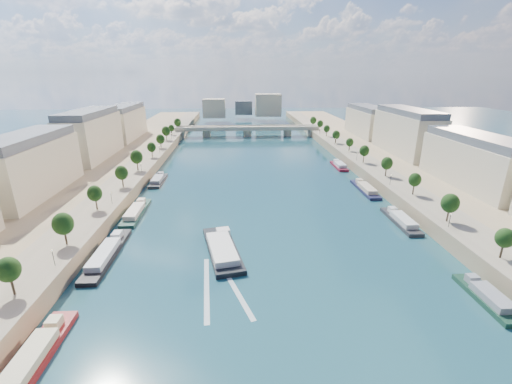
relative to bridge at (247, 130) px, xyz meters
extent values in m
plane|color=#0B2634|center=(0.00, -127.69, -5.08)|extent=(700.00, 700.00, 0.00)
cube|color=#9E8460|center=(-72.00, -127.69, -2.58)|extent=(44.00, 520.00, 5.00)
cube|color=#9E8460|center=(72.00, -127.69, -2.58)|extent=(44.00, 520.00, 5.00)
cube|color=gray|center=(-57.00, -127.69, -0.03)|extent=(14.00, 520.00, 0.10)
cube|color=gray|center=(57.00, -127.69, -0.03)|extent=(14.00, 520.00, 0.10)
cylinder|color=#382B1E|center=(-55.00, -209.69, 1.83)|extent=(0.50, 0.50, 3.82)
ellipsoid|color=black|center=(-55.00, -209.69, 5.42)|extent=(4.80, 4.80, 5.52)
cylinder|color=#382B1E|center=(-55.00, -185.69, 1.83)|extent=(0.50, 0.50, 3.82)
ellipsoid|color=black|center=(-55.00, -185.69, 5.42)|extent=(4.80, 4.80, 5.52)
cylinder|color=#382B1E|center=(-55.00, -161.69, 1.83)|extent=(0.50, 0.50, 3.82)
ellipsoid|color=black|center=(-55.00, -161.69, 5.42)|extent=(4.80, 4.80, 5.52)
cylinder|color=#382B1E|center=(-55.00, -137.69, 1.83)|extent=(0.50, 0.50, 3.82)
ellipsoid|color=black|center=(-55.00, -137.69, 5.42)|extent=(4.80, 4.80, 5.52)
cylinder|color=#382B1E|center=(-55.00, -113.69, 1.83)|extent=(0.50, 0.50, 3.82)
ellipsoid|color=black|center=(-55.00, -113.69, 5.42)|extent=(4.80, 4.80, 5.52)
cylinder|color=#382B1E|center=(-55.00, -89.69, 1.83)|extent=(0.50, 0.50, 3.82)
ellipsoid|color=black|center=(-55.00, -89.69, 5.42)|extent=(4.80, 4.80, 5.52)
cylinder|color=#382B1E|center=(-55.00, -65.69, 1.83)|extent=(0.50, 0.50, 3.82)
ellipsoid|color=black|center=(-55.00, -65.69, 5.42)|extent=(4.80, 4.80, 5.52)
cylinder|color=#382B1E|center=(-55.00, -41.69, 1.83)|extent=(0.50, 0.50, 3.82)
ellipsoid|color=black|center=(-55.00, -41.69, 5.42)|extent=(4.80, 4.80, 5.52)
cylinder|color=#382B1E|center=(-55.00, -17.69, 1.83)|extent=(0.50, 0.50, 3.82)
ellipsoid|color=black|center=(-55.00, -17.69, 5.42)|extent=(4.80, 4.80, 5.52)
cylinder|color=#382B1E|center=(-55.00, 6.31, 1.83)|extent=(0.50, 0.50, 3.82)
ellipsoid|color=black|center=(-55.00, 6.31, 5.42)|extent=(4.80, 4.80, 5.52)
cylinder|color=#382B1E|center=(55.00, -201.69, 1.83)|extent=(0.50, 0.50, 3.82)
ellipsoid|color=black|center=(55.00, -201.69, 5.42)|extent=(4.80, 4.80, 5.52)
cylinder|color=#382B1E|center=(55.00, -177.69, 1.83)|extent=(0.50, 0.50, 3.82)
ellipsoid|color=black|center=(55.00, -177.69, 5.42)|extent=(4.80, 4.80, 5.52)
cylinder|color=#382B1E|center=(55.00, -153.69, 1.83)|extent=(0.50, 0.50, 3.82)
ellipsoid|color=black|center=(55.00, -153.69, 5.42)|extent=(4.80, 4.80, 5.52)
cylinder|color=#382B1E|center=(55.00, -129.69, 1.83)|extent=(0.50, 0.50, 3.82)
ellipsoid|color=black|center=(55.00, -129.69, 5.42)|extent=(4.80, 4.80, 5.52)
cylinder|color=#382B1E|center=(55.00, -105.69, 1.83)|extent=(0.50, 0.50, 3.82)
ellipsoid|color=black|center=(55.00, -105.69, 5.42)|extent=(4.80, 4.80, 5.52)
cylinder|color=#382B1E|center=(55.00, -81.69, 1.83)|extent=(0.50, 0.50, 3.82)
ellipsoid|color=black|center=(55.00, -81.69, 5.42)|extent=(4.80, 4.80, 5.52)
cylinder|color=#382B1E|center=(55.00, -57.69, 1.83)|extent=(0.50, 0.50, 3.82)
ellipsoid|color=black|center=(55.00, -57.69, 5.42)|extent=(4.80, 4.80, 5.52)
cylinder|color=#382B1E|center=(55.00, -33.69, 1.83)|extent=(0.50, 0.50, 3.82)
ellipsoid|color=black|center=(55.00, -33.69, 5.42)|extent=(4.80, 4.80, 5.52)
cylinder|color=#382B1E|center=(55.00, -9.69, 1.83)|extent=(0.50, 0.50, 3.82)
ellipsoid|color=black|center=(55.00, -9.69, 5.42)|extent=(4.80, 4.80, 5.52)
cylinder|color=#382B1E|center=(55.00, 14.31, 1.83)|extent=(0.50, 0.50, 3.82)
ellipsoid|color=black|center=(55.00, 14.31, 5.42)|extent=(4.80, 4.80, 5.52)
cylinder|color=black|center=(-52.50, -197.69, 1.92)|extent=(0.14, 0.14, 4.00)
sphere|color=#FFE5B2|center=(-52.50, -197.69, 4.02)|extent=(0.36, 0.36, 0.36)
cylinder|color=black|center=(-52.50, -157.69, 1.92)|extent=(0.14, 0.14, 4.00)
sphere|color=#FFE5B2|center=(-52.50, -157.69, 4.02)|extent=(0.36, 0.36, 0.36)
cylinder|color=black|center=(-52.50, -117.69, 1.92)|extent=(0.14, 0.14, 4.00)
sphere|color=#FFE5B2|center=(-52.50, -117.69, 4.02)|extent=(0.36, 0.36, 0.36)
cylinder|color=black|center=(-52.50, -77.69, 1.92)|extent=(0.14, 0.14, 4.00)
sphere|color=#FFE5B2|center=(-52.50, -77.69, 4.02)|extent=(0.36, 0.36, 0.36)
cylinder|color=black|center=(-52.50, -37.69, 1.92)|extent=(0.14, 0.14, 4.00)
sphere|color=#FFE5B2|center=(-52.50, -37.69, 4.02)|extent=(0.36, 0.36, 0.36)
cylinder|color=black|center=(52.50, -182.69, 1.92)|extent=(0.14, 0.14, 4.00)
sphere|color=#FFE5B2|center=(52.50, -182.69, 4.02)|extent=(0.36, 0.36, 0.36)
cylinder|color=black|center=(52.50, -142.69, 1.92)|extent=(0.14, 0.14, 4.00)
sphere|color=#FFE5B2|center=(52.50, -142.69, 4.02)|extent=(0.36, 0.36, 0.36)
cylinder|color=black|center=(52.50, -102.69, 1.92)|extent=(0.14, 0.14, 4.00)
sphere|color=#FFE5B2|center=(52.50, -102.69, 4.02)|extent=(0.36, 0.36, 0.36)
cylinder|color=black|center=(52.50, -62.69, 1.92)|extent=(0.14, 0.14, 4.00)
sphere|color=#FFE5B2|center=(52.50, -62.69, 4.02)|extent=(0.36, 0.36, 0.36)
cylinder|color=black|center=(52.50, -22.69, 1.92)|extent=(0.14, 0.14, 4.00)
sphere|color=#FFE5B2|center=(52.50, -22.69, 4.02)|extent=(0.36, 0.36, 0.36)
cube|color=#BBAE90|center=(-85.00, -144.69, 9.92)|extent=(16.00, 52.00, 20.00)
cube|color=#474C54|center=(-85.00, -144.69, 21.52)|extent=(14.72, 50.44, 3.20)
cube|color=#BBAE90|center=(-85.00, -86.69, 9.92)|extent=(16.00, 52.00, 20.00)
cube|color=#474C54|center=(-85.00, -86.69, 21.52)|extent=(14.72, 50.44, 3.20)
cube|color=#BBAE90|center=(-85.00, -28.69, 9.92)|extent=(16.00, 52.00, 20.00)
cube|color=#474C54|center=(-85.00, -28.69, 21.52)|extent=(14.72, 50.44, 3.20)
cube|color=#BBAE90|center=(85.00, -144.69, 9.92)|extent=(16.00, 52.00, 20.00)
cube|color=#474C54|center=(85.00, -144.69, 21.52)|extent=(14.72, 50.44, 3.20)
cube|color=#BBAE90|center=(85.00, -86.69, 9.92)|extent=(16.00, 52.00, 20.00)
cube|color=#474C54|center=(85.00, -86.69, 21.52)|extent=(14.72, 50.44, 3.20)
cube|color=#BBAE90|center=(85.00, -28.69, 9.92)|extent=(16.00, 52.00, 20.00)
cube|color=#474C54|center=(85.00, -28.69, 21.52)|extent=(14.72, 50.44, 3.20)
cube|color=#BBAE90|center=(-30.00, 82.31, 8.92)|extent=(22.00, 18.00, 18.00)
cube|color=#BBAE90|center=(25.00, 92.31, 10.92)|extent=(26.00, 20.00, 22.00)
cube|color=#474C54|center=(0.00, 107.31, 6.92)|extent=(18.00, 16.00, 14.00)
cube|color=#C1B79E|center=(0.00, 0.00, 1.12)|extent=(112.00, 11.00, 2.20)
cube|color=#C1B79E|center=(0.00, -5.00, 2.62)|extent=(112.00, 0.80, 0.90)
cube|color=#C1B79E|center=(0.00, 5.00, 2.62)|extent=(112.00, 0.80, 0.90)
cylinder|color=#C1B79E|center=(-32.00, 0.00, -2.58)|extent=(6.40, 6.40, 5.00)
cylinder|color=#C1B79E|center=(0.00, 0.00, -2.58)|extent=(6.40, 6.40, 5.00)
cylinder|color=#C1B79E|center=(32.00, 0.00, -2.58)|extent=(6.40, 6.40, 5.00)
cube|color=#C1B79E|center=(-52.00, 0.00, -2.58)|extent=(6.00, 12.00, 5.00)
cube|color=#C1B79E|center=(52.00, 0.00, -2.58)|extent=(6.00, 12.00, 5.00)
cube|color=black|center=(-13.86, -184.20, -4.71)|extent=(13.07, 28.23, 1.94)
cube|color=silver|center=(-13.86, -186.38, -2.86)|extent=(9.79, 18.61, 1.75)
cube|color=silver|center=(-13.86, -176.04, -2.84)|extent=(4.46, 3.98, 1.80)
cube|color=silver|center=(-17.06, -201.20, -5.06)|extent=(3.26, 26.01, 0.04)
cube|color=silver|center=(-10.66, -201.20, -5.06)|extent=(9.41, 25.03, 0.04)
cube|color=maroon|center=(-45.50, -220.64, -4.78)|extent=(5.00, 22.33, 1.80)
cube|color=beige|center=(-45.50, -222.43, -3.08)|extent=(4.10, 12.28, 1.60)
cube|color=beige|center=(-45.50, -213.94, -2.98)|extent=(2.50, 2.68, 1.80)
cube|color=black|center=(-45.50, -184.84, -4.78)|extent=(5.00, 29.44, 1.80)
cube|color=silver|center=(-45.50, -187.20, -3.08)|extent=(4.10, 16.19, 1.60)
cube|color=silver|center=(-45.50, -176.01, -2.98)|extent=(2.50, 3.53, 1.80)
cube|color=#183C32|center=(-45.50, -155.21, -4.78)|extent=(5.00, 25.12, 1.80)
cube|color=beige|center=(-45.50, -157.22, -3.08)|extent=(4.10, 13.81, 1.60)
cube|color=beige|center=(-45.50, -147.68, -2.98)|extent=(2.50, 3.01, 1.80)
cube|color=#2B2B2D|center=(-45.50, -117.28, -4.78)|extent=(5.00, 20.59, 1.80)
cube|color=gray|center=(-45.50, -118.93, -3.08)|extent=(4.10, 11.32, 1.60)
cube|color=gray|center=(-45.50, -111.11, -2.98)|extent=(2.50, 2.47, 1.80)
cube|color=#163828|center=(45.50, -209.93, -4.78)|extent=(5.00, 17.81, 1.80)
cube|color=gray|center=(45.50, -211.35, -3.08)|extent=(4.10, 9.80, 1.60)
cube|color=gray|center=(45.50, -204.58, -2.98)|extent=(2.50, 2.14, 1.80)
cube|color=#2B2A2D|center=(45.50, -168.27, -4.78)|extent=(5.00, 22.17, 1.80)
cube|color=silver|center=(45.50, -170.04, -3.08)|extent=(4.10, 12.19, 1.60)
cube|color=silver|center=(45.50, -161.62, -2.98)|extent=(2.50, 2.66, 1.80)
cube|color=#1A1B3B|center=(45.50, -135.18, -4.78)|extent=(5.00, 24.49, 1.80)
cube|color=beige|center=(45.50, -137.14, -3.08)|extent=(4.10, 13.47, 1.60)
cube|color=beige|center=(45.50, -127.83, -2.98)|extent=(2.50, 2.94, 1.80)
cube|color=maroon|center=(45.50, -96.73, -4.78)|extent=(5.00, 18.80, 1.80)
cube|color=silver|center=(45.50, -98.23, -3.08)|extent=(4.10, 10.34, 1.60)
cube|color=silver|center=(45.50, -91.09, -2.98)|extent=(2.50, 2.26, 1.80)
camera|label=1|loc=(-9.60, -270.51, 42.96)|focal=24.00mm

